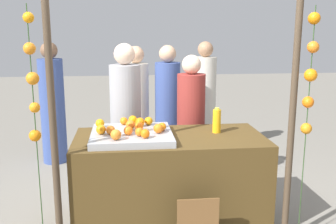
# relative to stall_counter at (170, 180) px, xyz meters

# --- Properties ---
(ground_plane) EXTENTS (24.00, 24.00, 0.00)m
(ground_plane) POSITION_rel_stall_counter_xyz_m (0.00, 0.00, -0.43)
(ground_plane) COLOR gray
(stall_counter) EXTENTS (1.75, 0.85, 0.85)m
(stall_counter) POSITION_rel_stall_counter_xyz_m (0.00, 0.00, 0.00)
(stall_counter) COLOR #4C3819
(stall_counter) RESTS_ON ground_plane
(orange_tray) EXTENTS (0.73, 0.70, 0.06)m
(orange_tray) POSITION_rel_stall_counter_xyz_m (-0.35, -0.02, 0.46)
(orange_tray) COLOR #9EA0A5
(orange_tray) RESTS_ON stall_counter
(orange_0) EXTENTS (0.09, 0.09, 0.09)m
(orange_0) POSITION_rel_stall_counter_xyz_m (-0.27, 0.17, 0.53)
(orange_0) COLOR orange
(orange_0) RESTS_ON orange_tray
(orange_1) EXTENTS (0.08, 0.08, 0.08)m
(orange_1) POSITION_rel_stall_counter_xyz_m (-0.64, 0.17, 0.53)
(orange_1) COLOR orange
(orange_1) RESTS_ON orange_tray
(orange_2) EXTENTS (0.08, 0.08, 0.08)m
(orange_2) POSITION_rel_stall_counter_xyz_m (-0.24, -0.23, 0.53)
(orange_2) COLOR orange
(orange_2) RESTS_ON orange_tray
(orange_3) EXTENTS (0.07, 0.07, 0.07)m
(orange_3) POSITION_rel_stall_counter_xyz_m (-0.42, 0.26, 0.52)
(orange_3) COLOR orange
(orange_3) RESTS_ON orange_tray
(orange_4) EXTENTS (0.08, 0.08, 0.08)m
(orange_4) POSITION_rel_stall_counter_xyz_m (-0.28, 0.02, 0.53)
(orange_4) COLOR orange
(orange_4) RESTS_ON orange_tray
(orange_5) EXTENTS (0.09, 0.09, 0.09)m
(orange_5) POSITION_rel_stall_counter_xyz_m (-0.11, -0.09, 0.53)
(orange_5) COLOR orange
(orange_5) RESTS_ON orange_tray
(orange_6) EXTENTS (0.08, 0.08, 0.08)m
(orange_6) POSITION_rel_stall_counter_xyz_m (-0.54, -0.09, 0.53)
(orange_6) COLOR orange
(orange_6) RESTS_ON orange_tray
(orange_7) EXTENTS (0.08, 0.08, 0.08)m
(orange_7) POSITION_rel_stall_counter_xyz_m (-0.07, -0.01, 0.53)
(orange_7) COLOR orange
(orange_7) RESTS_ON orange_tray
(orange_8) EXTENTS (0.08, 0.08, 0.08)m
(orange_8) POSITION_rel_stall_counter_xyz_m (-0.18, 0.22, 0.53)
(orange_8) COLOR orange
(orange_8) RESTS_ON orange_tray
(orange_9) EXTENTS (0.09, 0.09, 0.09)m
(orange_9) POSITION_rel_stall_counter_xyz_m (-0.36, 0.08, 0.53)
(orange_9) COLOR orange
(orange_9) RESTS_ON orange_tray
(orange_10) EXTENTS (0.08, 0.08, 0.08)m
(orange_10) POSITION_rel_stall_counter_xyz_m (-0.38, -0.12, 0.53)
(orange_10) COLOR orange
(orange_10) RESTS_ON orange_tray
(orange_11) EXTENTS (0.09, 0.09, 0.09)m
(orange_11) POSITION_rel_stall_counter_xyz_m (-0.62, -0.07, 0.53)
(orange_11) COLOR orange
(orange_11) RESTS_ON orange_tray
(orange_12) EXTENTS (0.09, 0.09, 0.09)m
(orange_12) POSITION_rel_stall_counter_xyz_m (-0.33, 0.27, 0.53)
(orange_12) COLOR orange
(orange_12) RESTS_ON orange_tray
(orange_13) EXTENTS (0.09, 0.09, 0.09)m
(orange_13) POSITION_rel_stall_counter_xyz_m (-0.49, -0.26, 0.53)
(orange_13) COLOR orange
(orange_13) RESTS_ON orange_tray
(orange_14) EXTENTS (0.08, 0.08, 0.08)m
(orange_14) POSITION_rel_stall_counter_xyz_m (-0.29, -0.17, 0.52)
(orange_14) COLOR orange
(orange_14) RESTS_ON orange_tray
(juice_bottle) EXTENTS (0.08, 0.08, 0.24)m
(juice_bottle) POSITION_rel_stall_counter_xyz_m (0.46, 0.09, 0.54)
(juice_bottle) COLOR #EDA917
(juice_bottle) RESTS_ON stall_counter
(vendor_left) EXTENTS (0.34, 0.34, 1.68)m
(vendor_left) POSITION_rel_stall_counter_xyz_m (-0.40, 0.73, 0.36)
(vendor_left) COLOR #99999E
(vendor_left) RESTS_ON ground_plane
(vendor_right) EXTENTS (0.31, 0.31, 1.55)m
(vendor_right) POSITION_rel_stall_counter_xyz_m (0.32, 0.74, 0.30)
(vendor_right) COLOR maroon
(vendor_right) RESTS_ON ground_plane
(crowd_person_0) EXTENTS (0.32, 0.32, 1.62)m
(crowd_person_0) POSITION_rel_stall_counter_xyz_m (-0.26, 1.51, 0.33)
(crowd_person_0) COLOR beige
(crowd_person_0) RESTS_ON ground_plane
(crowd_person_1) EXTENTS (0.33, 0.33, 1.65)m
(crowd_person_1) POSITION_rel_stall_counter_xyz_m (0.76, 2.09, 0.34)
(crowd_person_1) COLOR beige
(crowd_person_1) RESTS_ON ground_plane
(crowd_person_2) EXTENTS (0.33, 0.33, 1.66)m
(crowd_person_2) POSITION_rel_stall_counter_xyz_m (-1.39, 1.91, 0.35)
(crowd_person_2) COLOR #384C8C
(crowd_person_2) RESTS_ON ground_plane
(crowd_person_3) EXTENTS (0.33, 0.33, 1.63)m
(crowd_person_3) POSITION_rel_stall_counter_xyz_m (0.14, 1.49, 0.33)
(crowd_person_3) COLOR #384C8C
(crowd_person_3) RESTS_ON ground_plane
(canopy_post_left) EXTENTS (0.06, 0.06, 2.26)m
(canopy_post_left) POSITION_rel_stall_counter_xyz_m (-0.96, -0.46, 0.70)
(canopy_post_left) COLOR #473828
(canopy_post_left) RESTS_ON ground_plane
(canopy_post_right) EXTENTS (0.06, 0.06, 2.26)m
(canopy_post_right) POSITION_rel_stall_counter_xyz_m (0.96, -0.46, 0.70)
(canopy_post_right) COLOR #473828
(canopy_post_right) RESTS_ON ground_plane
(garland_strand_left) EXTENTS (0.11, 0.10, 2.01)m
(garland_strand_left) POSITION_rel_stall_counter_xyz_m (-1.09, -0.46, 1.01)
(garland_strand_left) COLOR #2D4C23
(garland_strand_left) RESTS_ON ground_plane
(garland_strand_right) EXTENTS (0.10, 0.12, 2.01)m
(garland_strand_right) POSITION_rel_stall_counter_xyz_m (1.08, -0.48, 1.04)
(garland_strand_right) COLOR #2D4C23
(garland_strand_right) RESTS_ON ground_plane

